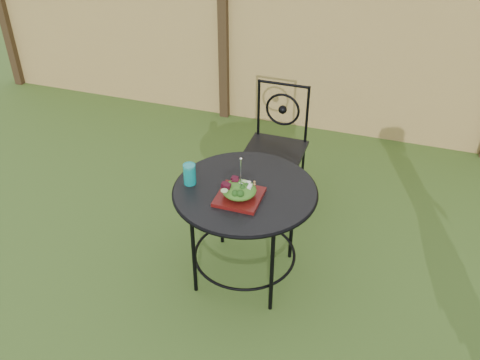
% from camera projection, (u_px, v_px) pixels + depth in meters
% --- Properties ---
extents(ground, '(60.00, 60.00, 0.00)m').
position_uv_depth(ground, '(297.00, 280.00, 3.71)').
color(ground, '#294817').
rests_on(ground, ground).
extents(fence, '(8.00, 0.12, 1.90)m').
position_uv_depth(fence, '(359.00, 42.00, 4.88)').
color(fence, '#D9B86B').
rests_on(fence, ground).
extents(patio_table, '(0.92, 0.92, 0.72)m').
position_uv_depth(patio_table, '(245.00, 207.00, 3.44)').
color(patio_table, black).
rests_on(patio_table, ground).
extents(patio_chair, '(0.46, 0.46, 0.95)m').
position_uv_depth(patio_chair, '(277.00, 142.00, 4.27)').
color(patio_chair, black).
rests_on(patio_chair, ground).
extents(salad_plate, '(0.27, 0.27, 0.02)m').
position_uv_depth(salad_plate, '(239.00, 197.00, 3.27)').
color(salad_plate, '#450909').
rests_on(salad_plate, patio_table).
extents(salad, '(0.21, 0.21, 0.08)m').
position_uv_depth(salad, '(239.00, 190.00, 3.24)').
color(salad, '#235614').
rests_on(salad, salad_plate).
extents(fork, '(0.01, 0.01, 0.18)m').
position_uv_depth(fork, '(241.00, 173.00, 3.17)').
color(fork, silver).
rests_on(fork, salad).
extents(drinking_glass, '(0.08, 0.08, 0.14)m').
position_uv_depth(drinking_glass, '(190.00, 174.00, 3.37)').
color(drinking_glass, '#0C928F').
rests_on(drinking_glass, patio_table).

